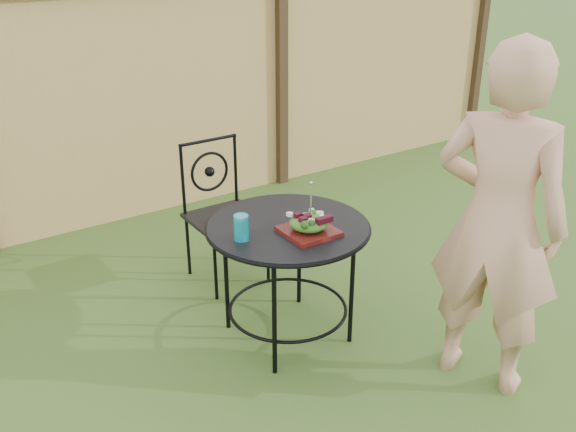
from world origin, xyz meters
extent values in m
plane|color=#214115|center=(0.00, 0.00, 0.00)|extent=(60.00, 60.00, 0.00)
cube|color=#E3B970|center=(0.00, 2.20, 0.90)|extent=(8.00, 0.05, 1.80)
cube|color=black|center=(1.30, 2.15, 0.95)|extent=(0.09, 0.09, 1.90)
cube|color=black|center=(3.90, 2.15, 0.95)|extent=(0.09, 0.09, 1.90)
cylinder|color=black|center=(-0.05, 0.04, 0.71)|extent=(0.90, 0.90, 0.02)
torus|color=black|center=(-0.05, 0.04, 0.71)|extent=(0.92, 0.92, 0.02)
torus|color=black|center=(-0.05, 0.04, 0.18)|extent=(0.70, 0.70, 0.02)
cylinder|color=black|center=(0.22, 0.30, 0.35)|extent=(0.03, 0.03, 0.71)
cylinder|color=black|center=(-0.31, 0.30, 0.35)|extent=(0.03, 0.03, 0.71)
cylinder|color=black|center=(-0.31, -0.22, 0.35)|extent=(0.03, 0.03, 0.71)
cylinder|color=black|center=(0.22, -0.22, 0.35)|extent=(0.03, 0.03, 0.71)
cube|color=black|center=(-0.01, 0.83, 0.45)|extent=(0.46, 0.46, 0.03)
cylinder|color=black|center=(-0.01, 1.04, 0.94)|extent=(0.42, 0.02, 0.02)
torus|color=black|center=(-0.01, 1.04, 0.72)|extent=(0.28, 0.02, 0.28)
cylinder|color=black|center=(-0.21, 0.63, 0.22)|extent=(0.02, 0.02, 0.44)
cylinder|color=black|center=(0.19, 0.63, 0.22)|extent=(0.02, 0.02, 0.44)
cylinder|color=black|center=(-0.21, 1.03, 0.22)|extent=(0.02, 0.02, 0.44)
cylinder|color=black|center=(0.19, 1.03, 0.22)|extent=(0.02, 0.02, 0.44)
cylinder|color=black|center=(-0.21, 1.04, 0.70)|extent=(0.02, 0.02, 0.50)
cylinder|color=black|center=(0.19, 1.04, 0.70)|extent=(0.02, 0.02, 0.50)
imported|color=tan|center=(0.60, -0.84, 0.91)|extent=(0.66, 0.78, 1.82)
cube|color=#3D080F|center=(-0.01, -0.11, 0.74)|extent=(0.27, 0.27, 0.02)
ellipsoid|color=#235614|center=(-0.01, -0.11, 0.79)|extent=(0.21, 0.21, 0.08)
cylinder|color=silver|center=(0.00, -0.11, 0.92)|extent=(0.01, 0.01, 0.18)
cylinder|color=#0E91A9|center=(-0.35, 0.03, 0.79)|extent=(0.08, 0.08, 0.14)
camera|label=1|loc=(-1.83, -2.63, 2.24)|focal=40.00mm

